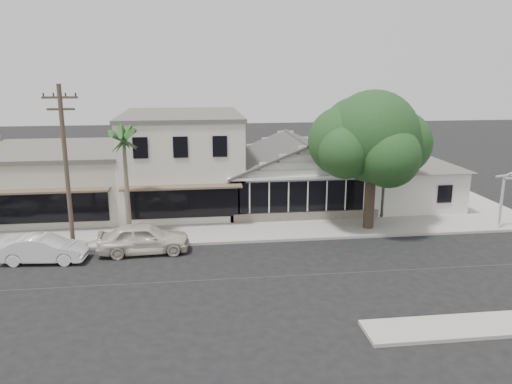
{
  "coord_description": "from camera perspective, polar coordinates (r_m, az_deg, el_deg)",
  "views": [
    {
      "loc": [
        -2.22,
        -22.04,
        9.73
      ],
      "look_at": [
        1.34,
        6.0,
        2.74
      ],
      "focal_mm": 35.0,
      "sensor_mm": 36.0,
      "label": 1
    }
  ],
  "objects": [
    {
      "name": "car_1",
      "position": [
        28.11,
        -23.1,
        -5.99
      ],
      "size": [
        4.43,
        1.86,
        1.42
      ],
      "primitive_type": "imported",
      "rotation": [
        0.0,
        0.0,
        1.49
      ],
      "color": "white",
      "rests_on": "ground"
    },
    {
      "name": "ground",
      "position": [
        24.19,
        -1.37,
        -9.83
      ],
      "size": [
        140.0,
        140.0,
        0.0
      ],
      "primitive_type": "plane",
      "color": "black",
      "rests_on": "ground"
    },
    {
      "name": "shade_tree",
      "position": [
        30.89,
        12.94,
        5.95
      ],
      "size": [
        7.74,
        7.0,
        8.59
      ],
      "rotation": [
        0.0,
        0.0,
        0.23
      ],
      "color": "#48382C",
      "rests_on": "ground"
    },
    {
      "name": "row_building_midnear",
      "position": [
        37.64,
        -22.12,
        1.15
      ],
      "size": [
        10.0,
        10.0,
        4.2
      ],
      "primitive_type": "cube",
      "color": "beige",
      "rests_on": "ground"
    },
    {
      "name": "side_cottage",
      "position": [
        37.82,
        17.03,
        0.7
      ],
      "size": [
        6.0,
        6.0,
        3.0
      ],
      "primitive_type": "cube",
      "color": "silver",
      "rests_on": "ground"
    },
    {
      "name": "utility_pole",
      "position": [
        28.5,
        -20.9,
        2.98
      ],
      "size": [
        1.8,
        0.24,
        9.0
      ],
      "color": "brown",
      "rests_on": "ground"
    },
    {
      "name": "car_0",
      "position": [
        27.76,
        -12.73,
        -5.17
      ],
      "size": [
        4.97,
        2.17,
        1.67
      ],
      "primitive_type": "imported",
      "rotation": [
        0.0,
        0.0,
        1.61
      ],
      "color": "beige",
      "rests_on": "ground"
    },
    {
      "name": "sidewalk_north",
      "position": [
        30.91,
        -17.69,
        -5.0
      ],
      "size": [
        90.0,
        3.5,
        0.15
      ],
      "primitive_type": "cube",
      "color": "#9E9991",
      "rests_on": "ground"
    },
    {
      "name": "palm_east",
      "position": [
        29.03,
        -14.89,
        5.94
      ],
      "size": [
        2.84,
        2.84,
        6.98
      ],
      "color": "#726651",
      "rests_on": "ground"
    },
    {
      "name": "corner_shop",
      "position": [
        35.97,
        4.5,
        2.43
      ],
      "size": [
        10.4,
        8.6,
        5.1
      ],
      "color": "silver",
      "rests_on": "ground"
    },
    {
      "name": "row_building_near",
      "position": [
        36.14,
        -8.36,
        3.4
      ],
      "size": [
        8.0,
        10.0,
        6.5
      ],
      "primitive_type": "cube",
      "color": "silver",
      "rests_on": "ground"
    }
  ]
}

